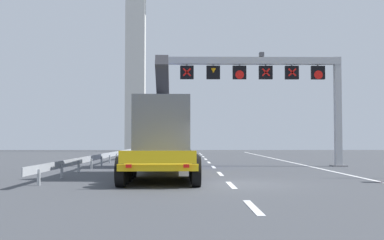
# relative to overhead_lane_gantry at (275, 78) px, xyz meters

# --- Properties ---
(ground) EXTENTS (112.00, 112.00, 0.00)m
(ground) POSITION_rel_overhead_lane_gantry_xyz_m (-4.06, -11.41, -5.62)
(ground) COLOR #424449
(lane_markings) EXTENTS (0.20, 47.22, 0.01)m
(lane_markings) POSITION_rel_overhead_lane_gantry_xyz_m (-3.95, 4.90, -5.61)
(lane_markings) COLOR silver
(lane_markings) RESTS_ON ground
(edge_line_right) EXTENTS (0.20, 63.00, 0.01)m
(edge_line_right) POSITION_rel_overhead_lane_gantry_xyz_m (2.14, 0.59, -5.62)
(edge_line_right) COLOR silver
(edge_line_right) RESTS_ON ground
(overhead_lane_gantry) EXTENTS (11.48, 0.90, 7.24)m
(overhead_lane_gantry) POSITION_rel_overhead_lane_gantry_xyz_m (0.00, 0.00, 0.00)
(overhead_lane_gantry) COLOR #9EA0A5
(overhead_lane_gantry) RESTS_ON ground
(heavy_haul_truck_yellow) EXTENTS (3.20, 14.10, 5.30)m
(heavy_haul_truck_yellow) POSITION_rel_overhead_lane_gantry_xyz_m (-6.74, -5.09, -3.63)
(heavy_haul_truck_yellow) COLOR yellow
(heavy_haul_truck_yellow) RESTS_ON ground
(guardrail_left) EXTENTS (0.13, 34.69, 0.76)m
(guardrail_left) POSITION_rel_overhead_lane_gantry_xyz_m (-11.14, 3.93, -5.06)
(guardrail_left) COLOR #999EA3
(guardrail_left) RESTS_ON ground
(bridge_pylon_distant) EXTENTS (9.00, 2.00, 37.78)m
(bridge_pylon_distant) POSITION_rel_overhead_lane_gantry_xyz_m (-13.03, 37.64, 13.66)
(bridge_pylon_distant) COLOR #B7B7B2
(bridge_pylon_distant) RESTS_ON ground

